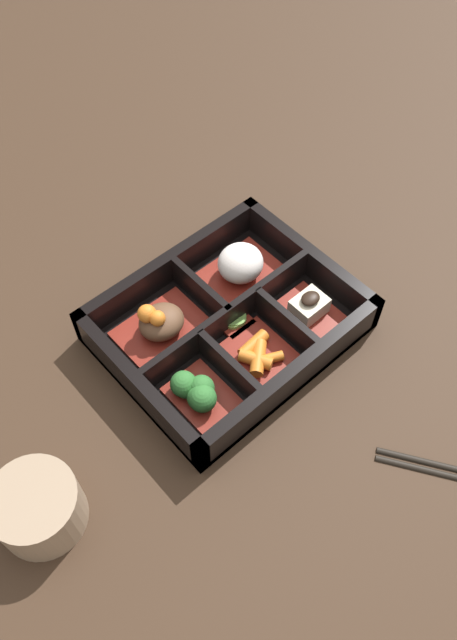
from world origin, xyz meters
The scene contains 10 objects.
ground_plane centered at (0.00, 0.00, 0.00)m, with size 3.00×3.00×0.00m, color #382619.
bento_base centered at (0.00, 0.00, 0.01)m, with size 0.28×0.22×0.01m.
bento_rim centered at (0.00, 0.00, 0.02)m, with size 0.28×0.22×0.05m.
bowl_stew centered at (-0.06, 0.05, 0.03)m, with size 0.10×0.08×0.05m.
bowl_rice centered at (0.06, 0.05, 0.03)m, with size 0.10×0.08×0.05m.
bowl_greens centered at (-0.09, -0.05, 0.03)m, with size 0.06×0.07×0.04m.
bowl_carrots centered at (0.00, -0.05, 0.02)m, with size 0.07×0.07×0.02m.
bowl_tofu centered at (0.08, -0.05, 0.02)m, with size 0.06×0.07×0.04m.
bowl_pickles centered at (0.01, 0.00, 0.02)m, with size 0.04×0.04×0.01m.
tea_cup centered at (-0.28, -0.04, 0.03)m, with size 0.09×0.09×0.06m.
Camera 1 is at (-0.27, -0.30, 0.61)m, focal length 35.00 mm.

